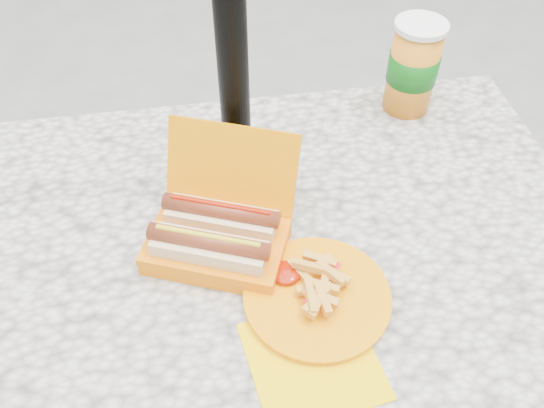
{
  "coord_description": "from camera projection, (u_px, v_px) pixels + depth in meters",
  "views": [
    {
      "loc": [
        -0.06,
        -0.61,
        1.5
      ],
      "look_at": [
        0.04,
        0.04,
        0.8
      ],
      "focal_mm": 38.0,
      "sensor_mm": 36.0,
      "label": 1
    }
  ],
  "objects": [
    {
      "name": "hotdog_box",
      "position": [
        218.0,
        234.0,
        0.93
      ],
      "size": [
        0.28,
        0.27,
        0.17
      ],
      "rotation": [
        0.0,
        0.0,
        -0.39
      ],
      "color": "orange",
      "rests_on": "picnic_table"
    },
    {
      "name": "picnic_table",
      "position": [
        252.0,
        280.0,
        1.05
      ],
      "size": [
        1.2,
        0.8,
        0.75
      ],
      "color": "beige",
      "rests_on": "ground"
    },
    {
      "name": "umbrella_pole",
      "position": [
        229.0,
        2.0,
        0.82
      ],
      "size": [
        0.05,
        0.05,
        2.2
      ],
      "primitive_type": "cylinder",
      "color": "black",
      "rests_on": "ground"
    },
    {
      "name": "fries_plate",
      "position": [
        316.0,
        300.0,
        0.88
      ],
      "size": [
        0.24,
        0.31,
        0.05
      ],
      "rotation": [
        0.0,
        0.0,
        0.02
      ],
      "color": "#FFCB00",
      "rests_on": "picnic_table"
    },
    {
      "name": "soda_cup",
      "position": [
        413.0,
        67.0,
        1.16
      ],
      "size": [
        0.1,
        0.1,
        0.19
      ],
      "rotation": [
        0.0,
        0.0,
        -0.35
      ],
      "color": "orange",
      "rests_on": "picnic_table"
    }
  ]
}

